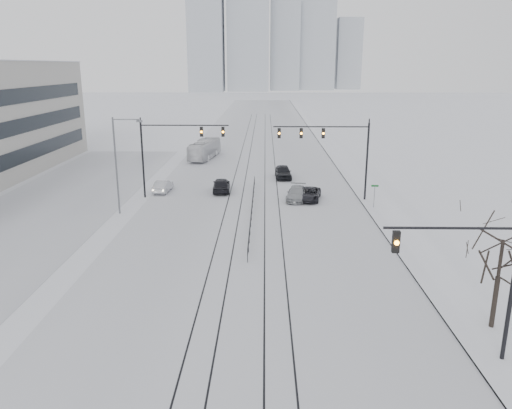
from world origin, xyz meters
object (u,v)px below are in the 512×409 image
Objects in this scene: sedan_sb_outer at (163,186)px; box_truck at (205,149)px; bare_tree at (502,250)px; traffic_mast_near at (479,272)px; sedan_nb_right at (296,194)px; sedan_sb_inner at (221,185)px; sedan_nb_far at (283,172)px; sedan_nb_front at (309,194)px.

sedan_sb_outer is 20.67m from box_truck.
traffic_mast_near is at bearing -128.76° from bare_tree.
traffic_mast_near is 30.13m from sedan_nb_right.
traffic_mast_near is 1.53× the size of sedan_sb_inner.
sedan_nb_far is (-7.33, 39.49, -3.77)m from traffic_mast_near.
traffic_mast_near is 56.11m from box_truck.
traffic_mast_near is 3.85m from bare_tree.
sedan_sb_inner reaches higher than sedan_nb_front.
sedan_sb_inner is (-14.38, 32.49, -3.78)m from traffic_mast_near.
sedan_nb_right is at bearing 102.21° from traffic_mast_near.
bare_tree is at bearing 122.53° from box_truck.
box_truck is (-11.28, 13.35, 0.60)m from sedan_nb_far.
sedan_nb_far is (-9.74, 36.49, -3.70)m from bare_tree.
traffic_mast_near is 0.70× the size of box_truck.
sedan_nb_right is (-1.35, 0.04, 0.04)m from sedan_nb_front.
sedan_nb_right is 1.00× the size of sedan_nb_far.
sedan_nb_right is (-6.32, 29.20, -3.89)m from traffic_mast_near.
sedan_nb_far is at bearing 100.52° from traffic_mast_near.
traffic_mast_near reaches higher than sedan_nb_right.
bare_tree is 34.13m from sedan_sb_inner.
bare_tree is 27.88m from sedan_nb_right.
sedan_nb_front is 1.35m from sedan_nb_right.
traffic_mast_near is 1.77× the size of sedan_sb_outer.
sedan_nb_front is (-4.97, 29.16, -3.93)m from traffic_mast_near.
traffic_mast_near reaches higher than bare_tree.
sedan_nb_far is at bearing 104.95° from bare_tree.
sedan_nb_right reaches higher than sedan_nb_front.
box_truck is (-18.61, 52.84, -3.17)m from traffic_mast_near.
bare_tree is at bearing 116.44° from sedan_sb_inner.
traffic_mast_near is at bearing -69.08° from sedan_nb_right.
box_truck is at bearing -81.46° from sedan_sb_inner.
sedan_sb_outer reaches higher than sedan_nb_front.
bare_tree is 1.32× the size of sedan_nb_right.
sedan_nb_front is at bearing -79.86° from sedan_nb_far.
sedan_sb_inner reaches higher than sedan_nb_right.
sedan_nb_front is 0.98× the size of sedan_nb_right.
sedan_nb_front is at bearing 99.67° from traffic_mast_near.
bare_tree is 1.32× the size of sedan_nb_far.
sedan_nb_front is (9.41, -3.33, -0.15)m from sedan_sb_inner.
sedan_nb_front is (-7.38, 26.16, -3.86)m from bare_tree.
sedan_nb_front is at bearing 7.15° from sedan_nb_right.
sedan_sb_inner is at bearing -137.92° from sedan_nb_far.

